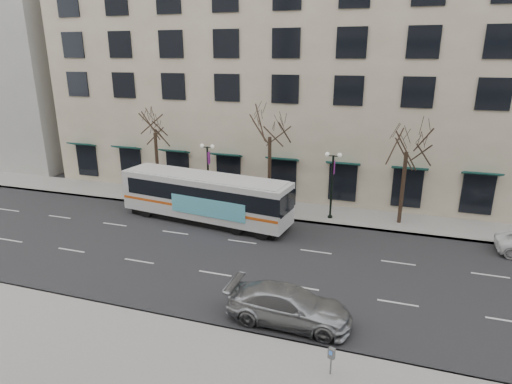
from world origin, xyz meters
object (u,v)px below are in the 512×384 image
at_px(tree_far_left, 154,121).
at_px(tree_far_mid, 270,125).
at_px(tree_far_right, 408,138).
at_px(pay_station, 331,355).
at_px(lamp_post_left, 208,172).
at_px(city_bus, 206,197).
at_px(silver_car, 289,306).
at_px(lamp_post_right, 332,182).

relative_size(tree_far_left, tree_far_mid, 0.98).
height_order(tree_far_right, pay_station, tree_far_right).
relative_size(lamp_post_left, city_bus, 0.39).
bearing_deg(tree_far_mid, silver_car, -70.34).
xyz_separation_m(city_bus, silver_car, (8.90, -10.51, -1.10)).
distance_m(lamp_post_left, lamp_post_right, 10.00).
relative_size(tree_far_left, lamp_post_left, 1.60).
bearing_deg(pay_station, tree_far_left, 155.74).
bearing_deg(tree_far_left, lamp_post_right, -2.29).
bearing_deg(silver_car, tree_far_mid, 20.92).
bearing_deg(lamp_post_right, city_bus, -160.03).
distance_m(tree_far_left, city_bus, 8.69).
xyz_separation_m(tree_far_left, tree_far_right, (20.00, 0.00, -0.28)).
relative_size(tree_far_mid, city_bus, 0.64).
bearing_deg(tree_far_right, lamp_post_right, -173.15).
height_order(lamp_post_right, pay_station, lamp_post_right).
relative_size(tree_far_left, tree_far_right, 1.03).
bearing_deg(silver_car, tree_far_right, -17.61).
relative_size(lamp_post_right, city_bus, 0.39).
height_order(lamp_post_left, city_bus, lamp_post_left).
height_order(lamp_post_left, silver_car, lamp_post_left).
relative_size(tree_far_left, silver_car, 1.42).
relative_size(tree_far_mid, tree_far_right, 1.06).
xyz_separation_m(tree_far_left, lamp_post_left, (5.01, -0.60, -3.75)).
distance_m(tree_far_left, tree_far_mid, 10.00).
bearing_deg(lamp_post_right, tree_far_right, 6.85).
height_order(lamp_post_left, pay_station, lamp_post_left).
bearing_deg(silver_car, tree_far_left, 47.83).
bearing_deg(tree_far_mid, tree_far_left, -180.00).
distance_m(tree_far_right, lamp_post_left, 15.40).
distance_m(lamp_post_left, silver_car, 17.15).
bearing_deg(tree_far_left, tree_far_mid, 0.00).
distance_m(city_bus, silver_car, 13.81).
xyz_separation_m(tree_far_mid, lamp_post_left, (-4.99, -0.60, -3.96)).
xyz_separation_m(lamp_post_left, city_bus, (1.20, -3.20, -0.99)).
xyz_separation_m(tree_far_mid, lamp_post_right, (5.01, -0.60, -3.96)).
bearing_deg(lamp_post_left, city_bus, -69.39).
bearing_deg(tree_far_left, silver_car, -43.43).
xyz_separation_m(tree_far_left, lamp_post_right, (15.01, -0.60, -3.75)).
bearing_deg(tree_far_mid, city_bus, -134.94).
xyz_separation_m(tree_far_right, pay_station, (-2.48, -17.36, -5.42)).
xyz_separation_m(tree_far_mid, city_bus, (-3.79, -3.80, -4.95)).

